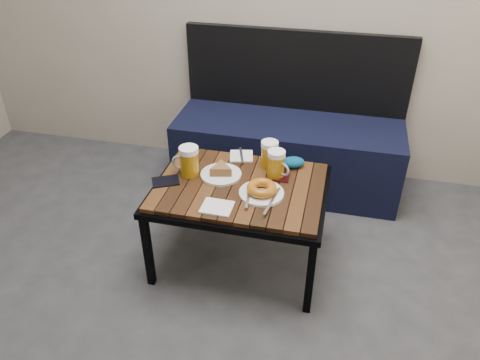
% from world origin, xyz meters
% --- Properties ---
extents(bench, '(1.40, 0.50, 0.95)m').
position_xyz_m(bench, '(0.26, 1.76, 0.27)').
color(bench, black).
rests_on(bench, ground).
extents(cafe_table, '(0.84, 0.62, 0.47)m').
position_xyz_m(cafe_table, '(0.13, 0.98, 0.43)').
color(cafe_table, black).
rests_on(cafe_table, ground).
extents(beer_mug_left, '(0.14, 0.09, 0.15)m').
position_xyz_m(beer_mug_left, '(-0.14, 1.01, 0.55)').
color(beer_mug_left, '#A6710D').
rests_on(beer_mug_left, cafe_table).
extents(beer_mug_centre, '(0.13, 0.09, 0.14)m').
position_xyz_m(beer_mug_centre, '(0.24, 1.18, 0.54)').
color(beer_mug_centre, '#A6710D').
rests_on(beer_mug_centre, cafe_table).
extents(beer_mug_right, '(0.13, 0.11, 0.14)m').
position_xyz_m(beer_mug_right, '(0.28, 1.10, 0.54)').
color(beer_mug_right, '#A6710D').
rests_on(beer_mug_right, cafe_table).
extents(plate_pie, '(0.20, 0.20, 0.06)m').
position_xyz_m(plate_pie, '(0.02, 1.03, 0.49)').
color(plate_pie, white).
rests_on(plate_pie, cafe_table).
extents(plate_bagel, '(0.21, 0.28, 0.06)m').
position_xyz_m(plate_bagel, '(0.25, 0.92, 0.50)').
color(plate_bagel, white).
rests_on(plate_bagel, cafe_table).
extents(napkin_left, '(0.14, 0.16, 0.01)m').
position_xyz_m(napkin_left, '(0.08, 1.24, 0.48)').
color(napkin_left, white).
rests_on(napkin_left, cafe_table).
extents(napkin_right, '(0.14, 0.12, 0.01)m').
position_xyz_m(napkin_right, '(0.07, 0.77, 0.48)').
color(napkin_right, white).
rests_on(napkin_right, cafe_table).
extents(passport_navy, '(0.16, 0.14, 0.01)m').
position_xyz_m(passport_navy, '(-0.23, 0.92, 0.48)').
color(passport_navy, black).
rests_on(passport_navy, cafe_table).
extents(passport_burgundy, '(0.08, 0.11, 0.01)m').
position_xyz_m(passport_burgundy, '(0.31, 1.10, 0.47)').
color(passport_burgundy, black).
rests_on(passport_burgundy, cafe_table).
extents(knit_pouch, '(0.14, 0.12, 0.05)m').
position_xyz_m(knit_pouch, '(0.35, 1.20, 0.50)').
color(knit_pouch, navy).
rests_on(knit_pouch, cafe_table).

